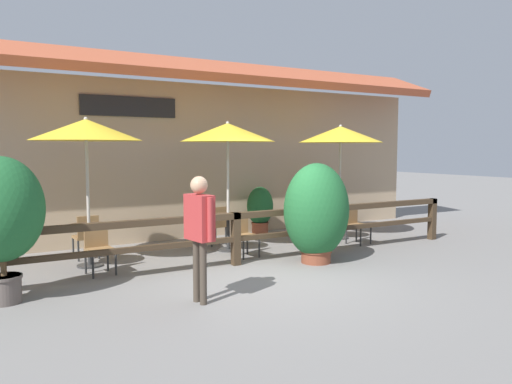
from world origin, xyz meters
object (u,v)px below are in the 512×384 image
(patio_umbrella_far, at_px, (340,135))
(pedestrian, at_px, (199,222))
(chair_near_streetside, at_px, (99,246))
(dining_table_far, at_px, (339,213))
(chair_middle_wallside, at_px, (215,224))
(chair_far_streetside, at_px, (356,223))
(patio_umbrella_near, at_px, (86,130))
(chair_near_wallside, at_px, (87,235))
(potted_plant_corner_fern, at_px, (316,212))
(chair_middle_streetside, at_px, (243,233))
(patio_umbrella_middle, at_px, (228,133))
(chair_far_wallside, at_px, (321,215))
(dining_table_near, at_px, (89,234))
(potted_plant_small_flowering, at_px, (260,209))
(dining_table_middle, at_px, (228,222))
(potted_plant_entrance_palm, at_px, (1,213))

(patio_umbrella_far, height_order, pedestrian, patio_umbrella_far)
(chair_near_streetside, xyz_separation_m, dining_table_far, (5.62, 0.59, 0.13))
(chair_middle_wallside, bearing_deg, chair_far_streetside, 141.72)
(patio_umbrella_near, height_order, patio_umbrella_far, same)
(chair_near_wallside, xyz_separation_m, chair_middle_wallside, (2.73, 0.06, 0.00))
(chair_far_streetside, height_order, potted_plant_corner_fern, potted_plant_corner_fern)
(chair_middle_streetside, xyz_separation_m, patio_umbrella_far, (2.89, 0.62, 1.95))
(patio_umbrella_middle, height_order, chair_far_wallside, patio_umbrella_middle)
(patio_umbrella_near, bearing_deg, patio_umbrella_far, -0.50)
(dining_table_near, height_order, chair_near_wallside, chair_near_wallside)
(chair_near_wallside, xyz_separation_m, chair_middle_streetside, (2.68, -1.30, 0.00))
(chair_near_wallside, height_order, chair_middle_wallside, same)
(chair_near_wallside, height_order, dining_table_far, chair_near_wallside)
(patio_umbrella_far, distance_m, pedestrian, 5.76)
(patio_umbrella_middle, distance_m, chair_middle_wallside, 2.07)
(potted_plant_small_flowering, bearing_deg, dining_table_middle, -140.02)
(patio_umbrella_near, distance_m, dining_table_middle, 3.32)
(chair_far_streetside, bearing_deg, dining_table_near, 159.21)
(chair_far_streetside, height_order, potted_plant_entrance_palm, potted_plant_entrance_palm)
(dining_table_near, height_order, chair_middle_streetside, chair_middle_streetside)
(chair_near_streetside, height_order, chair_middle_wallside, same)
(patio_umbrella_near, xyz_separation_m, chair_near_wallside, (0.08, 0.63, -1.95))
(dining_table_near, xyz_separation_m, potted_plant_small_flowering, (4.29, 1.28, 0.05))
(chair_far_wallside, bearing_deg, potted_plant_small_flowering, -28.57)
(dining_table_near, height_order, pedestrian, pedestrian)
(pedestrian, bearing_deg, patio_umbrella_near, 7.94)
(chair_far_wallside, height_order, potted_plant_small_flowering, potted_plant_small_flowering)
(chair_middle_wallside, bearing_deg, potted_plant_entrance_palm, 17.76)
(dining_table_near, xyz_separation_m, patio_umbrella_middle, (2.77, 0.01, 1.83))
(patio_umbrella_middle, xyz_separation_m, potted_plant_small_flowering, (1.51, 1.27, -1.78))
(patio_umbrella_middle, distance_m, chair_middle_streetside, 2.07)
(patio_umbrella_near, bearing_deg, dining_table_middle, 0.29)
(dining_table_middle, relative_size, dining_table_far, 1.00)
(dining_table_middle, relative_size, chair_far_streetside, 0.97)
(patio_umbrella_near, relative_size, potted_plant_entrance_palm, 1.32)
(dining_table_far, bearing_deg, chair_far_wallside, 91.01)
(potted_plant_corner_fern, height_order, pedestrian, potted_plant_corner_fern)
(dining_table_middle, bearing_deg, pedestrian, -123.11)
(patio_umbrella_middle, relative_size, chair_far_wallside, 3.15)
(chair_near_wallside, bearing_deg, patio_umbrella_far, 168.94)
(patio_umbrella_middle, height_order, patio_umbrella_far, same)
(dining_table_middle, bearing_deg, chair_near_streetside, -166.72)
(dining_table_middle, bearing_deg, potted_plant_small_flowering, 39.98)
(chair_near_streetside, distance_m, chair_near_wallside, 1.27)
(chair_far_wallside, bearing_deg, patio_umbrella_near, 3.25)
(dining_table_near, relative_size, patio_umbrella_middle, 0.31)
(potted_plant_corner_fern, bearing_deg, patio_umbrella_middle, 116.59)
(patio_umbrella_far, height_order, dining_table_far, patio_umbrella_far)
(dining_table_middle, distance_m, potted_plant_entrance_palm, 4.58)
(potted_plant_entrance_palm, bearing_deg, potted_plant_corner_fern, -1.86)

